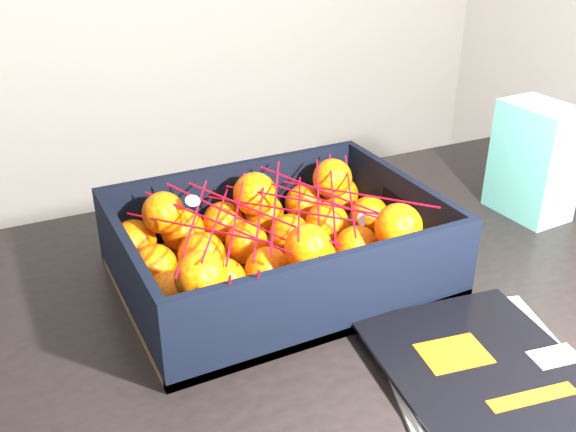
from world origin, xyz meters
name	(u,v)px	position (x,y,z in m)	size (l,w,h in m)	color
table	(376,345)	(0.26, 0.16, 0.65)	(1.22, 0.83, 0.75)	black
magazine_stack	(490,380)	(0.25, -0.06, 0.76)	(0.29, 0.33, 0.02)	silver
produce_crate	(278,256)	(0.14, 0.25, 0.78)	(0.42, 0.31, 0.12)	olive
clementine_heap	(277,246)	(0.14, 0.24, 0.80)	(0.40, 0.30, 0.11)	#FF5F05
mesh_net	(276,211)	(0.14, 0.24, 0.86)	(0.35, 0.28, 0.09)	red
retail_carton	(535,161)	(0.60, 0.24, 0.84)	(0.08, 0.12, 0.18)	white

